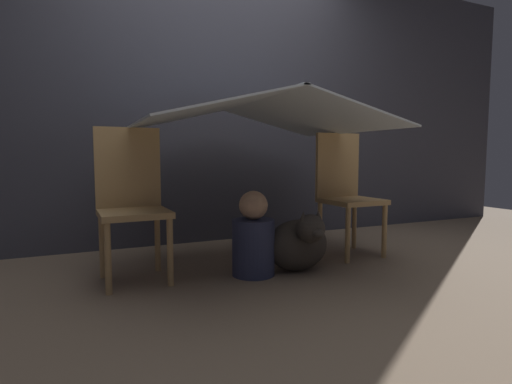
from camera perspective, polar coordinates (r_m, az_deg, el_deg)
ground_plane at (r=2.55m, az=2.16°, el=-11.90°), size 8.80×8.80×0.00m
wall_back at (r=3.56m, az=-6.34°, el=13.27°), size 7.00×0.05×2.50m
chair_left at (r=2.52m, az=-17.35°, el=-0.84°), size 0.41×0.41×0.92m
chair_right at (r=3.12m, az=12.65°, el=0.38°), size 0.41×0.41×0.92m
sheet_canopy at (r=2.66m, az=0.00°, el=11.08°), size 1.57×1.28×0.20m
person_front at (r=2.52m, az=-0.38°, el=-6.78°), size 0.27×0.27×0.53m
dog at (r=2.61m, az=6.23°, el=-7.21°), size 0.42×0.41×0.42m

